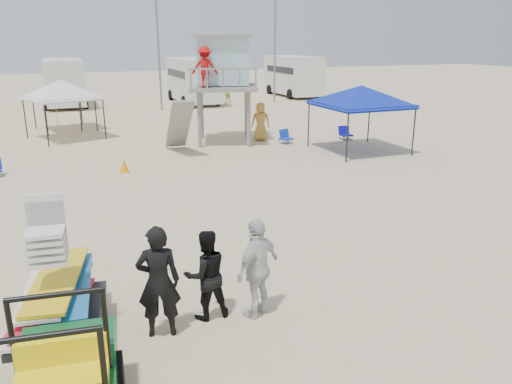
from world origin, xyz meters
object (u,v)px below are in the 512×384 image
object	(u,v)px
lifeguard_tower	(220,65)
canopy_blue	(362,89)
surf_trailer	(57,294)
man_left	(158,282)

from	to	relation	value
lifeguard_tower	canopy_blue	world-z (taller)	lifeguard_tower
surf_trailer	lifeguard_tower	distance (m)	16.45
surf_trailer	canopy_blue	size ratio (longest dim) A/B	0.75
lifeguard_tower	canopy_blue	size ratio (longest dim) A/B	1.39
man_left	lifeguard_tower	bearing A→B (deg)	-99.92
surf_trailer	canopy_blue	xyz separation A→B (m)	(12.16, 10.54, 1.76)
surf_trailer	lifeguard_tower	xyz separation A→B (m)	(7.27, 14.52, 2.62)
surf_trailer	canopy_blue	distance (m)	16.19
surf_trailer	man_left	world-z (taller)	surf_trailer
canopy_blue	lifeguard_tower	bearing A→B (deg)	140.87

